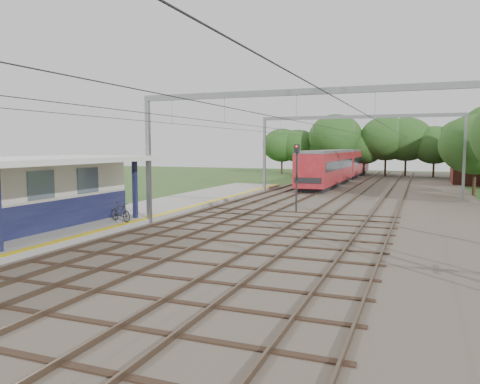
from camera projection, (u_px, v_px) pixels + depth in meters
The scene contains 9 objects.
ballast_bed at pixel (354, 201), 36.31m from camera, with size 18.00×90.00×0.10m, color #473D33.
platform at pixel (100, 222), 25.63m from camera, with size 5.00×52.00×0.35m, color gray.
yellow_stripe at pixel (135, 221), 24.79m from camera, with size 0.45×52.00×0.01m, color yellow.
rail_tracks at pixel (322, 198), 37.20m from camera, with size 11.80×88.00×0.15m.
catenary_system at pixel (337, 128), 31.63m from camera, with size 17.22×88.00×7.00m.
tree_band at pixel (382, 142), 61.04m from camera, with size 31.72×30.88×8.82m.
bicycle at pixel (121, 212), 24.61m from camera, with size 0.48×1.69×1.02m, color black.
train at pixel (341, 164), 57.75m from camera, with size 2.89×35.95×3.79m.
signal_post at pixel (297, 170), 29.96m from camera, with size 0.35×0.31×4.42m.
Camera 1 is at (8.85, -6.83, 4.31)m, focal length 35.00 mm.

